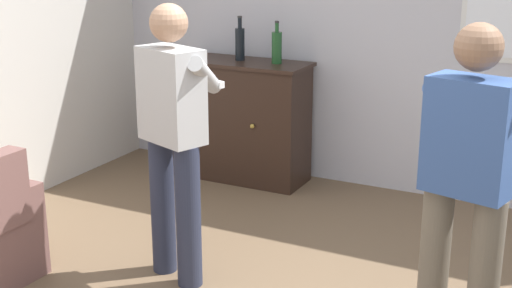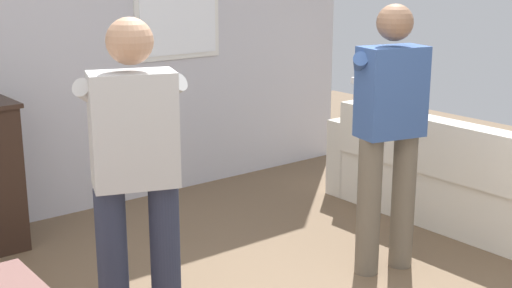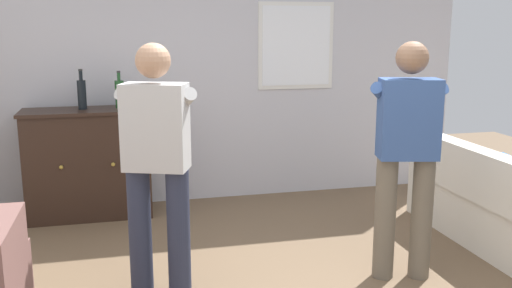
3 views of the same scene
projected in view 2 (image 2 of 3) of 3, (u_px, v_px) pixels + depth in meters
The scene contains 4 objects.
wall_back_with_window at pixel (84, 31), 5.42m from camera, with size 5.20×0.15×2.80m.
couch at pixel (455, 182), 5.26m from camera, with size 0.57×2.26×0.82m.
person_standing_left at pixel (135, 173), 3.41m from camera, with size 0.52×0.52×1.68m.
person_standing_right at pixel (389, 126), 4.37m from camera, with size 0.54×0.51×1.68m.
Camera 2 is at (-2.35, -2.43, 1.93)m, focal length 50.00 mm.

